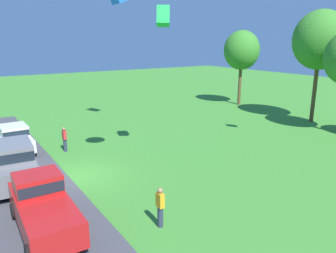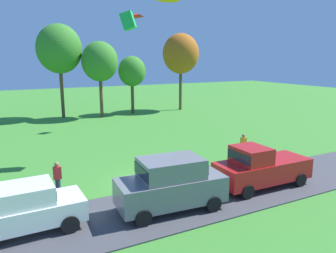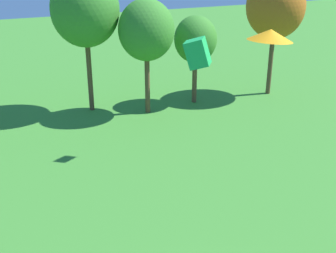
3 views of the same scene
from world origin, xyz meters
name	(u,v)px [view 1 (image 1 of 3)]	position (x,y,z in m)	size (l,w,h in m)	color
ground_plane	(78,176)	(0.00, 0.00, 0.00)	(120.00, 120.00, 0.00)	#3D842D
pavement_strip	(27,187)	(0.00, -2.70, 0.03)	(36.00, 4.40, 0.06)	#424247
car_sedan_by_flagpole	(14,138)	(-6.31, -2.21, 1.04)	(4.43, 2.02, 1.84)	white
car_suv_far_end	(14,162)	(-0.61, -3.06, 1.30)	(4.72, 2.31, 2.28)	slate
car_pickup_near_entrance	(43,205)	(4.54, -2.87, 1.11)	(5.03, 2.11, 2.14)	red
person_on_lawn	(160,207)	(6.89, 1.14, 0.88)	(0.36, 0.24, 1.71)	#2D334C
person_watching_sky	(65,139)	(-4.64, 0.67, 0.88)	(0.36, 0.24, 1.71)	#2D334C
tree_left_of_center	(242,50)	(-10.32, 22.89, 6.27)	(4.04, 4.04, 8.52)	brown
tree_lone_near	(320,40)	(-0.52, 22.48, 7.39)	(4.75, 4.75, 10.03)	brown
kite_box_mid_center	(163,16)	(0.79, 5.20, 8.69)	(0.72, 0.72, 1.00)	green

